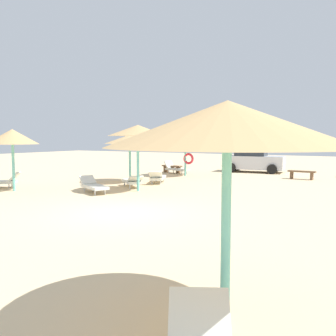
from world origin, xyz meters
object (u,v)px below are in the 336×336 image
parasol_0 (138,131)px  bench_0 (172,168)px  lounger_0 (93,185)px  bench_1 (302,173)px  parasol_1 (185,137)px  parasol_3 (130,139)px  lounger_3 (158,177)px  lounger_2 (0,181)px  parasol_2 (12,137)px  lounger_1 (176,168)px  lounger_5 (132,181)px  parasol_4 (227,125)px  parked_car (253,160)px

parasol_0 → bench_0: (-2.78, 8.11, -2.33)m
lounger_0 → bench_1: bearing=54.2°
parasol_1 → bench_0: 3.02m
parasol_3 → lounger_3: size_ratio=1.35×
lounger_2 → bench_0: size_ratio=1.22×
lounger_0 → lounger_2: size_ratio=1.05×
parasol_1 → parasol_2: size_ratio=1.00×
lounger_0 → lounger_1: lounger_1 is taller
lounger_5 → bench_1: size_ratio=1.22×
bench_0 → parasol_0: bearing=-71.1°
lounger_2 → lounger_3: lounger_2 is taller
lounger_2 → lounger_3: 7.58m
lounger_2 → bench_1: lounger_2 is taller
parasol_3 → lounger_2: size_ratio=1.42×
parasol_1 → parasol_0: bearing=-81.0°
parasol_2 → lounger_3: size_ratio=1.38×
parasol_0 → lounger_5: (-0.95, 0.88, -2.36)m
parasol_4 → lounger_1: 19.42m
lounger_0 → lounger_5: lounger_0 is taller
parasol_0 → parasol_1: parasol_0 is taller
parasol_0 → lounger_0: (-1.44, -1.31, -2.36)m
parasol_1 → bench_1: (6.61, 1.61, -2.08)m
lounger_5 → bench_0: bearing=104.3°
lounger_3 → bench_1: 8.35m
parasol_4 → lounger_3: (-8.09, 11.70, -2.21)m
lounger_0 → lounger_5: bearing=77.3°
lounger_0 → lounger_5: 2.24m
lounger_5 → parasol_0: bearing=-42.8°
lounger_0 → parked_car: size_ratio=0.48×
parasol_0 → lounger_1: parasol_0 is taller
parasol_3 → lounger_5: bearing=-51.5°
bench_0 → bench_1: (8.32, 0.24, 0.00)m
lounger_1 → bench_1: bearing=4.3°
parasol_4 → lounger_5: bearing=130.5°
lounger_2 → parasol_2: bearing=-11.9°
parasol_4 → parasol_0: bearing=129.8°
parasol_4 → lounger_5: size_ratio=1.59×
bench_0 → bench_1: same height
parked_car → parasol_4: bearing=-74.7°
parasol_2 → lounger_1: size_ratio=1.41×
parasol_0 → parasol_4: parasol_0 is taller
parasol_1 → bench_0: (-1.71, 1.37, -2.08)m
parasol_0 → lounger_3: bearing=103.7°
parasol_4 → bench_0: parasol_4 is taller
parasol_0 → lounger_3: (-0.68, 2.78, -2.35)m
parasol_2 → lounger_2: (-1.37, 0.29, -2.08)m
parasol_3 → lounger_1: bearing=90.9°
parasol_2 → bench_1: size_ratio=1.81×
lounger_1 → lounger_5: (1.34, -6.89, -0.02)m
lounger_5 → lounger_1: bearing=101.0°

